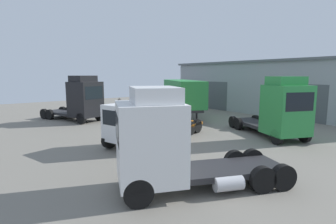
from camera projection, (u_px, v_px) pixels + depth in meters
The scene contains 9 objects.
ground_plane at pixel (153, 131), 21.07m from camera, with size 60.00×60.00×0.00m, color slate.
warehouse_building at pixel (272, 87), 30.99m from camera, with size 26.69×6.76×6.11m.
tractor_unit_white at pixel (165, 143), 10.00m from camera, with size 5.03×7.22×4.06m.
container_trailer_green at pixel (182, 93), 28.06m from camera, with size 10.13×7.04×3.91m.
tractor_unit_green at pixel (281, 110), 18.09m from camera, with size 7.23×4.91×4.39m.
flatbed_truck_white at pixel (141, 125), 16.77m from camera, with size 4.47×8.46×2.73m.
tractor_unit_black at pixel (82, 100), 25.24m from camera, with size 7.15×4.73×4.42m.
gravel_pile at pixel (120, 105), 31.38m from camera, with size 3.30×3.30×1.74m.
oil_drum at pixel (125, 117), 25.07m from camera, with size 0.58×0.58×0.88m.
Camera 1 is at (17.07, -11.66, 4.50)m, focal length 28.00 mm.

